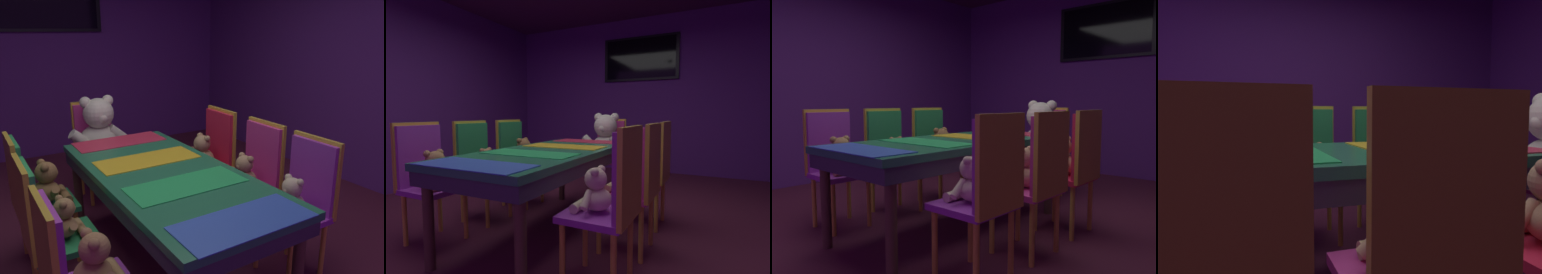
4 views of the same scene
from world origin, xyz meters
The scene contains 18 objects.
ground_plane centered at (0.00, 0.00, 0.00)m, with size 7.90×7.90×0.00m, color #591E33.
wall_back centered at (0.00, 3.20, 1.40)m, with size 5.20×0.12×2.80m, color #59267F.
banquet_table centered at (0.00, 0.00, 0.65)m, with size 0.90×2.02×0.75m.
chair_left_0 centered at (-0.85, -0.59, 0.60)m, with size 0.42×0.41×0.98m.
teddy_left_0 centered at (-0.70, -0.59, 0.59)m, with size 0.25×0.33×0.31m.
chair_left_1 centered at (-0.84, -0.02, 0.60)m, with size 0.42×0.41×0.98m.
teddy_left_1 centered at (-0.70, -0.02, 0.57)m, with size 0.22×0.28×0.26m.
chair_left_2 centered at (-0.83, 0.55, 0.60)m, with size 0.42×0.41×0.98m.
teddy_left_2 centered at (-0.68, 0.55, 0.60)m, with size 0.26×0.34×0.32m.
chair_right_0 centered at (0.82, -0.54, 0.60)m, with size 0.42×0.41×0.98m.
teddy_right_0 centered at (0.67, -0.54, 0.58)m, with size 0.23×0.29×0.28m.
chair_right_1 centered at (0.84, -0.02, 0.60)m, with size 0.42×0.41×0.98m.
teddy_right_1 centered at (0.69, -0.02, 0.58)m, with size 0.23×0.30×0.28m.
chair_right_2 centered at (0.82, 0.57, 0.60)m, with size 0.42×0.41×0.98m.
teddy_right_2 centered at (0.68, 0.57, 0.59)m, with size 0.26×0.33×0.31m.
throne_chair centered at (0.00, 1.54, 0.60)m, with size 0.41×0.42×0.98m.
king_teddy_bear centered at (0.00, 1.38, 0.72)m, with size 0.64×0.50×0.61m.
wall_tv centered at (0.00, 3.11, 2.05)m, with size 1.35×0.06×0.78m.
Camera 1 is at (-1.16, -2.20, 1.70)m, focal length 35.58 mm.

